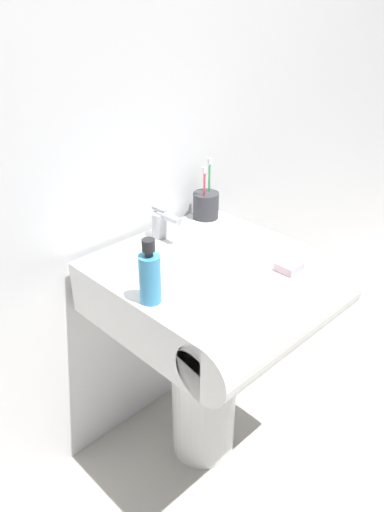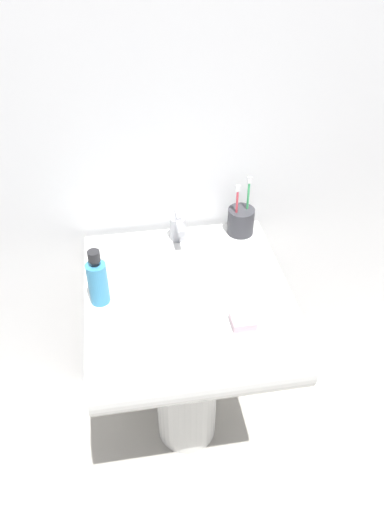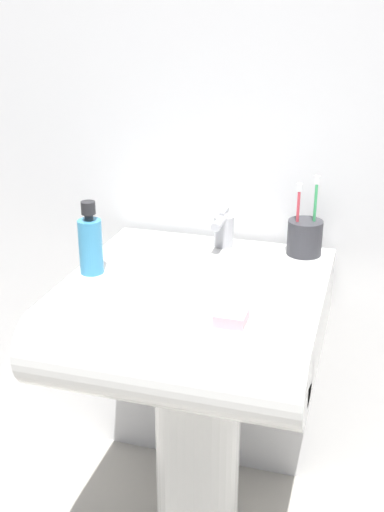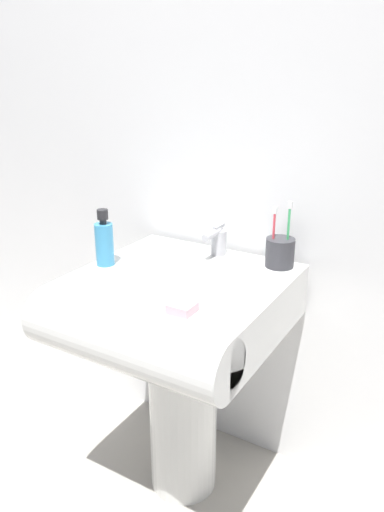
{
  "view_description": "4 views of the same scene",
  "coord_description": "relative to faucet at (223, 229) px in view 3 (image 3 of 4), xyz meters",
  "views": [
    {
      "loc": [
        -0.88,
        -0.84,
        1.43
      ],
      "look_at": [
        -0.03,
        0.02,
        0.76
      ],
      "focal_mm": 35.0,
      "sensor_mm": 36.0,
      "label": 1
    },
    {
      "loc": [
        -0.15,
        -1.06,
        1.68
      ],
      "look_at": [
        0.02,
        0.0,
        0.83
      ],
      "focal_mm": 35.0,
      "sensor_mm": 36.0,
      "label": 2
    },
    {
      "loc": [
        0.36,
        -1.27,
        1.33
      ],
      "look_at": [
        -0.02,
        0.02,
        0.79
      ],
      "focal_mm": 45.0,
      "sensor_mm": 36.0,
      "label": 3
    },
    {
      "loc": [
        0.69,
        -1.1,
        1.29
      ],
      "look_at": [
        0.03,
        0.0,
        0.81
      ],
      "focal_mm": 35.0,
      "sensor_mm": 36.0,
      "label": 4
    }
  ],
  "objects": [
    {
      "name": "soap_bottle",
      "position": [
        -0.25,
        -0.24,
        0.02
      ],
      "size": [
        0.05,
        0.05,
        0.17
      ],
      "color": "#3F99CC",
      "rests_on": "sink_basin"
    },
    {
      "name": "sink_basin",
      "position": [
        -0.01,
        -0.26,
        -0.13
      ],
      "size": [
        0.57,
        0.6,
        0.16
      ],
      "color": "white",
      "rests_on": "sink_pedestal"
    },
    {
      "name": "toothbrush_cup",
      "position": [
        0.2,
        0.01,
        -0.0
      ],
      "size": [
        0.08,
        0.08,
        0.2
      ],
      "color": "#38383D",
      "rests_on": "sink_basin"
    },
    {
      "name": "faucet",
      "position": [
        0.0,
        0.0,
        0.0
      ],
      "size": [
        0.05,
        0.12,
        0.1
      ],
      "color": "#B7B7BC",
      "rests_on": "sink_basin"
    },
    {
      "name": "wall_back",
      "position": [
        -0.01,
        0.11,
        0.41
      ],
      "size": [
        5.0,
        0.05,
        2.4
      ],
      "primitive_type": "cube",
      "color": "white",
      "rests_on": "ground"
    },
    {
      "name": "bar_soap",
      "position": [
        0.11,
        -0.39,
        -0.04
      ],
      "size": [
        0.06,
        0.06,
        0.02
      ],
      "primitive_type": "cube",
      "color": "silver",
      "rests_on": "sink_basin"
    },
    {
      "name": "sink_pedestal",
      "position": [
        -0.01,
        -0.2,
        -0.5
      ],
      "size": [
        0.21,
        0.21,
        0.59
      ],
      "primitive_type": "cylinder",
      "color": "white",
      "rests_on": "ground"
    }
  ]
}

